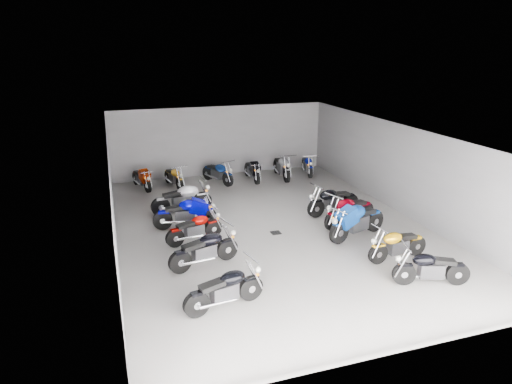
% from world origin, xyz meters
% --- Properties ---
extents(ground, '(14.00, 14.00, 0.00)m').
position_xyz_m(ground, '(0.00, 0.00, 0.00)').
color(ground, gray).
rests_on(ground, ground).
extents(wall_back, '(10.00, 0.10, 3.20)m').
position_xyz_m(wall_back, '(0.00, 7.00, 1.60)').
color(wall_back, slate).
rests_on(wall_back, ground).
extents(wall_left, '(0.10, 14.00, 3.20)m').
position_xyz_m(wall_left, '(-5.00, 0.00, 1.60)').
color(wall_left, slate).
rests_on(wall_left, ground).
extents(wall_right, '(0.10, 14.00, 3.20)m').
position_xyz_m(wall_right, '(5.00, 0.00, 1.60)').
color(wall_right, slate).
rests_on(wall_right, ground).
extents(ceiling, '(10.00, 14.00, 0.04)m').
position_xyz_m(ceiling, '(0.00, 0.00, 3.22)').
color(ceiling, black).
rests_on(ceiling, wall_back).
extents(drain_grate, '(0.32, 0.32, 0.01)m').
position_xyz_m(drain_grate, '(0.00, -0.50, 0.01)').
color(drain_grate, black).
rests_on(drain_grate, ground).
extents(motorcycle_left_a, '(2.02, 0.60, 0.90)m').
position_xyz_m(motorcycle_left_a, '(-2.68, -4.30, 0.49)').
color(motorcycle_left_a, black).
rests_on(motorcycle_left_a, ground).
extents(motorcycle_left_c, '(2.07, 0.69, 0.93)m').
position_xyz_m(motorcycle_left_c, '(-2.69, -2.06, 0.51)').
color(motorcycle_left_c, black).
rests_on(motorcycle_left_c, ground).
extents(motorcycle_left_d, '(1.87, 0.65, 0.84)m').
position_xyz_m(motorcycle_left_d, '(-2.64, -0.37, 0.46)').
color(motorcycle_left_d, black).
rests_on(motorcycle_left_d, ground).
extents(motorcycle_left_e, '(2.14, 0.49, 0.94)m').
position_xyz_m(motorcycle_left_e, '(-2.72, 0.87, 0.51)').
color(motorcycle_left_e, black).
rests_on(motorcycle_left_e, ground).
extents(motorcycle_left_f, '(2.26, 0.50, 0.99)m').
position_xyz_m(motorcycle_left_f, '(-2.59, 2.33, 0.54)').
color(motorcycle_left_f, black).
rests_on(motorcycle_left_f, ground).
extents(motorcycle_right_a, '(1.92, 0.74, 0.87)m').
position_xyz_m(motorcycle_right_a, '(2.58, -4.88, 0.48)').
color(motorcycle_right_a, black).
rests_on(motorcycle_right_a, ground).
extents(motorcycle_right_b, '(1.97, 0.43, 0.87)m').
position_xyz_m(motorcycle_right_b, '(2.62, -3.39, 0.47)').
color(motorcycle_right_b, black).
rests_on(motorcycle_right_b, ground).
extents(motorcycle_right_c, '(2.30, 0.88, 1.04)m').
position_xyz_m(motorcycle_right_c, '(2.32, -1.63, 0.57)').
color(motorcycle_right_c, black).
rests_on(motorcycle_right_c, ground).
extents(motorcycle_right_d, '(2.17, 0.79, 0.98)m').
position_xyz_m(motorcycle_right_d, '(2.58, -0.68, 0.54)').
color(motorcycle_right_d, black).
rests_on(motorcycle_right_d, ground).
extents(motorcycle_right_e, '(2.15, 0.52, 0.95)m').
position_xyz_m(motorcycle_right_e, '(2.57, 0.50, 0.52)').
color(motorcycle_right_e, black).
rests_on(motorcycle_right_e, ground).
extents(motorcycle_back_a, '(0.66, 1.91, 0.86)m').
position_xyz_m(motorcycle_back_a, '(-3.77, 5.78, 0.47)').
color(motorcycle_back_a, black).
rests_on(motorcycle_back_a, ground).
extents(motorcycle_back_b, '(0.59, 1.90, 0.85)m').
position_xyz_m(motorcycle_back_b, '(-2.42, 5.58, 0.46)').
color(motorcycle_back_b, black).
rests_on(motorcycle_back_b, ground).
extents(motorcycle_back_c, '(0.99, 1.91, 0.90)m').
position_xyz_m(motorcycle_back_c, '(-0.48, 5.55, 0.49)').
color(motorcycle_back_c, black).
rests_on(motorcycle_back_c, ground).
extents(motorcycle_back_d, '(0.38, 1.98, 0.87)m').
position_xyz_m(motorcycle_back_d, '(1.10, 5.50, 0.48)').
color(motorcycle_back_d, black).
rests_on(motorcycle_back_d, ground).
extents(motorcycle_back_e, '(0.48, 2.25, 0.99)m').
position_xyz_m(motorcycle_back_e, '(2.52, 5.46, 0.54)').
color(motorcycle_back_e, black).
rests_on(motorcycle_back_e, ground).
extents(motorcycle_back_f, '(0.55, 1.92, 0.85)m').
position_xyz_m(motorcycle_back_f, '(3.88, 5.65, 0.46)').
color(motorcycle_back_f, black).
rests_on(motorcycle_back_f, ground).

